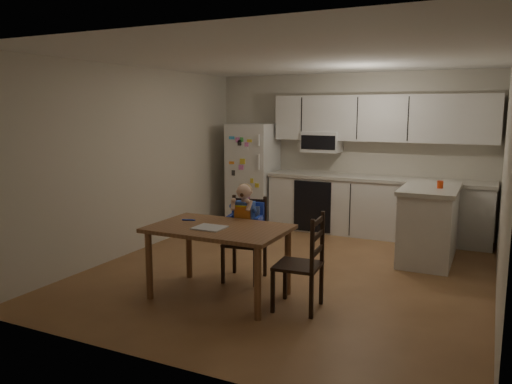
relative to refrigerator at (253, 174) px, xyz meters
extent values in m
cube|color=brown|center=(1.55, -2.15, -0.85)|extent=(4.50, 5.00, 0.01)
cube|color=beige|center=(1.55, 0.35, 0.40)|extent=(4.50, 0.02, 2.50)
cube|color=beige|center=(-0.70, -2.15, 0.40)|extent=(0.02, 5.00, 2.50)
cube|color=beige|center=(3.80, -2.15, 0.40)|extent=(0.02, 5.00, 2.50)
cube|color=white|center=(1.55, -2.15, 1.65)|extent=(4.50, 5.00, 0.01)
cube|color=silver|center=(0.00, 0.00, 0.00)|extent=(0.72, 0.70, 1.70)
cube|color=silver|center=(2.08, 0.05, -0.42)|extent=(3.34, 0.60, 0.86)
cube|color=beige|center=(2.08, 0.04, 0.04)|extent=(3.37, 0.62, 0.05)
cube|color=black|center=(1.16, -0.26, -0.42)|extent=(0.60, 0.02, 0.80)
cube|color=silver|center=(2.08, 0.18, 0.95)|extent=(3.34, 0.34, 0.70)
cube|color=silver|center=(1.16, 0.15, 0.57)|extent=(0.60, 0.38, 0.33)
cube|color=silver|center=(2.98, -0.92, -0.39)|extent=(0.62, 1.24, 0.91)
cube|color=beige|center=(2.98, -0.92, 0.09)|extent=(0.68, 1.30, 0.05)
cylinder|color=red|center=(3.10, -1.02, 0.16)|extent=(0.07, 0.07, 0.09)
cube|color=brown|center=(1.19, -3.23, -0.12)|extent=(1.39, 0.89, 0.04)
cylinder|color=brown|center=(0.58, -3.60, -0.50)|extent=(0.07, 0.07, 0.71)
cylinder|color=brown|center=(0.58, -2.86, -0.50)|extent=(0.07, 0.07, 0.71)
cylinder|color=brown|center=(1.81, -3.60, -0.50)|extent=(0.07, 0.07, 0.71)
cylinder|color=brown|center=(1.81, -2.86, -0.50)|extent=(0.07, 0.07, 0.71)
cube|color=#B9B9BE|center=(1.14, -3.33, -0.10)|extent=(0.30, 0.26, 0.01)
cylinder|color=blue|center=(0.74, -3.13, -0.10)|extent=(0.12, 0.06, 0.02)
cube|color=black|center=(1.19, -2.66, -0.42)|extent=(0.47, 0.47, 0.03)
cube|color=black|center=(1.03, -2.87, -0.64)|extent=(0.04, 0.04, 0.42)
cube|color=black|center=(0.98, -2.50, -0.64)|extent=(0.04, 0.04, 0.42)
cube|color=black|center=(1.41, -2.82, -0.64)|extent=(0.04, 0.04, 0.42)
cube|color=black|center=(1.35, -2.45, -0.64)|extent=(0.04, 0.04, 0.42)
cube|color=black|center=(1.16, -2.47, -0.15)|extent=(0.42, 0.09, 0.50)
cube|color=blue|center=(1.19, -2.66, -0.35)|extent=(0.42, 0.39, 0.10)
cube|color=blue|center=(1.17, -2.52, -0.13)|extent=(0.38, 0.11, 0.34)
cube|color=#578FD0|center=(1.19, -2.68, -0.29)|extent=(0.33, 0.29, 0.02)
cube|color=#2C4E99|center=(1.19, -2.65, -0.07)|extent=(0.24, 0.17, 0.26)
cube|color=orange|center=(1.20, -2.71, -0.08)|extent=(0.19, 0.04, 0.20)
sphere|color=beige|center=(1.19, -2.66, 0.18)|extent=(0.19, 0.19, 0.17)
ellipsoid|color=olive|center=(1.19, -2.66, 0.19)|extent=(0.19, 0.18, 0.14)
cube|color=black|center=(2.04, -3.18, -0.41)|extent=(0.45, 0.45, 0.03)
cube|color=black|center=(1.84, -3.00, -0.64)|extent=(0.04, 0.04, 0.42)
cube|color=black|center=(2.22, -2.98, -0.64)|extent=(0.04, 0.04, 0.42)
cube|color=black|center=(1.87, -3.38, -0.64)|extent=(0.04, 0.04, 0.42)
cube|color=black|center=(2.25, -3.35, -0.64)|extent=(0.04, 0.04, 0.42)
cube|color=black|center=(2.23, -3.17, -0.15)|extent=(0.07, 0.42, 0.50)
camera|label=1|loc=(3.70, -7.55, 1.08)|focal=35.00mm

